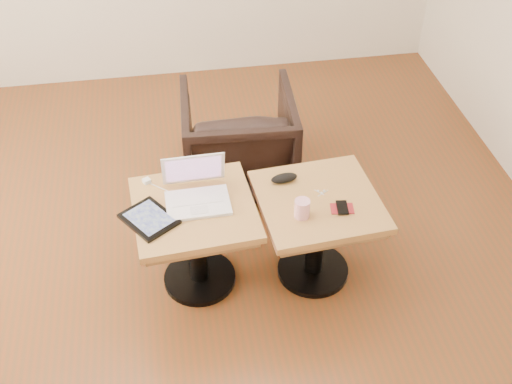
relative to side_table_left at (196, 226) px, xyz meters
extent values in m
cube|color=brown|center=(-0.12, 0.05, -0.42)|extent=(4.50, 4.50, 0.01)
cylinder|color=black|center=(0.00, 0.00, -0.40)|extent=(0.40, 0.40, 0.03)
cylinder|color=black|center=(0.00, 0.00, -0.14)|extent=(0.10, 0.10, 0.48)
cube|color=brown|center=(0.00, 0.00, 0.08)|extent=(0.60, 0.60, 0.04)
cube|color=#A56746|center=(0.00, 0.00, 0.12)|extent=(0.65, 0.65, 0.04)
cylinder|color=black|center=(0.64, -0.05, -0.40)|extent=(0.40, 0.40, 0.03)
cylinder|color=black|center=(0.64, -0.05, -0.14)|extent=(0.10, 0.10, 0.48)
cube|color=brown|center=(0.64, -0.05, 0.08)|extent=(0.60, 0.60, 0.04)
cube|color=#A56746|center=(0.64, -0.05, 0.12)|extent=(0.65, 0.65, 0.04)
cube|color=white|center=(0.02, 0.01, 0.15)|extent=(0.33, 0.23, 0.02)
cube|color=silver|center=(0.02, 0.04, 0.16)|extent=(0.27, 0.11, 0.00)
cube|color=silver|center=(0.02, -0.05, 0.16)|extent=(0.09, 0.06, 0.00)
cube|color=white|center=(0.02, 0.15, 0.26)|extent=(0.32, 0.07, 0.21)
cube|color=#A63335|center=(0.02, 0.15, 0.26)|extent=(0.28, 0.06, 0.17)
cube|color=black|center=(-0.23, -0.07, 0.15)|extent=(0.32, 0.33, 0.02)
cube|color=#191E38|center=(-0.23, -0.07, 0.16)|extent=(0.26, 0.27, 0.00)
cube|color=white|center=(-0.23, 0.23, 0.15)|extent=(0.05, 0.05, 0.02)
ellipsoid|color=black|center=(0.49, 0.12, 0.16)|extent=(0.15, 0.08, 0.04)
cylinder|color=#ED5F86|center=(0.52, -0.16, 0.19)|extent=(0.10, 0.10, 0.10)
sphere|color=white|center=(0.66, -0.01, 0.14)|extent=(0.01, 0.01, 0.01)
sphere|color=white|center=(0.68, 0.00, 0.14)|extent=(0.01, 0.01, 0.01)
sphere|color=white|center=(0.64, 0.01, 0.14)|extent=(0.01, 0.01, 0.01)
cylinder|color=white|center=(0.66, -0.01, 0.14)|extent=(0.06, 0.04, 0.00)
cube|color=maroon|center=(0.73, -0.14, 0.14)|extent=(0.12, 0.09, 0.01)
cube|color=black|center=(0.73, -0.14, 0.15)|extent=(0.07, 0.11, 0.01)
imported|color=black|center=(0.35, 0.84, -0.09)|extent=(0.73, 0.75, 0.64)
camera|label=1|loc=(-0.09, -2.42, 2.30)|focal=45.00mm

